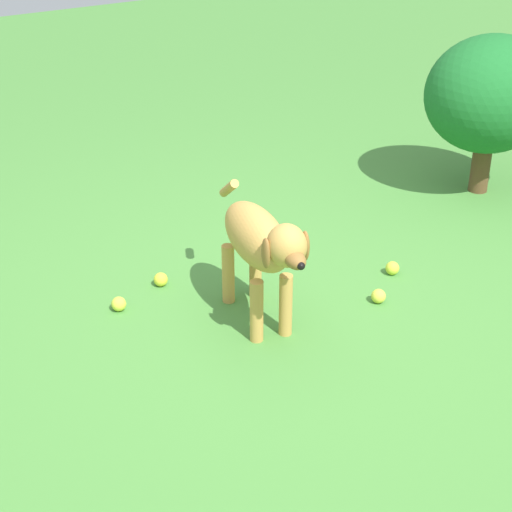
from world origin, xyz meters
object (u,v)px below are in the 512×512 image
object	(u,v)px
dog	(261,243)
tennis_ball_1	(161,279)
tennis_ball_0	(378,296)
tennis_ball_3	(119,304)
tennis_ball_2	(392,268)

from	to	relation	value
dog	tennis_ball_1	xyz separation A→B (m)	(-0.21, 0.52, -0.35)
tennis_ball_1	dog	bearing A→B (deg)	-68.16
dog	tennis_ball_0	size ratio (longest dim) A/B	12.92
tennis_ball_0	tennis_ball_1	size ratio (longest dim) A/B	1.00
tennis_ball_3	tennis_ball_1	bearing A→B (deg)	19.70
dog	tennis_ball_3	world-z (taller)	dog
tennis_ball_0	tennis_ball_3	world-z (taller)	same
tennis_ball_0	tennis_ball_3	size ratio (longest dim) A/B	1.00
tennis_ball_2	tennis_ball_3	world-z (taller)	same
tennis_ball_0	tennis_ball_2	size ratio (longest dim) A/B	1.00
dog	tennis_ball_0	xyz separation A→B (m)	(0.54, -0.16, -0.35)
tennis_ball_0	tennis_ball_1	world-z (taller)	same
dog	tennis_ball_2	bearing A→B (deg)	102.23
tennis_ball_1	tennis_ball_2	bearing A→B (deg)	-27.94
dog	tennis_ball_0	bearing A→B (deg)	85.57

